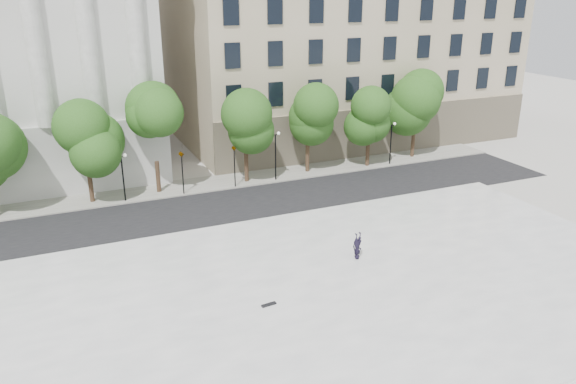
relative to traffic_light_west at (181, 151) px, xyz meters
name	(u,v)px	position (x,y,z in m)	size (l,w,h in m)	color
ground	(327,331)	(1.81, -22.30, -3.76)	(160.00, 160.00, 0.00)	beige
plaza	(301,298)	(1.81, -19.30, -3.54)	(44.00, 22.00, 0.45)	white
street	(220,209)	(1.81, -4.30, -3.75)	(60.00, 8.00, 0.02)	black
far_sidewalk	(200,185)	(1.81, 1.70, -3.70)	(60.00, 4.00, 0.12)	#B1B0A4
building_east	(328,34)	(21.81, 16.61, 7.38)	(36.00, 26.15, 23.00)	#C4B396
traffic_light_west	(181,151)	(0.00, 0.00, 0.00)	(0.52, 1.92, 4.27)	black
traffic_light_east	(234,146)	(4.49, 0.00, -0.08)	(0.37, 1.70, 4.18)	black
person_lying	(357,255)	(6.78, -16.72, -3.08)	(0.63, 0.41, 1.73)	black
skateboard	(269,304)	(-0.22, -19.57, -3.27)	(0.82, 0.21, 0.08)	black
street_trees	(207,128)	(2.53, 1.11, 1.45)	(48.66, 5.23, 7.79)	#382619
lamp_posts	(209,157)	(2.36, 0.30, -0.85)	(36.33, 0.28, 4.46)	black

